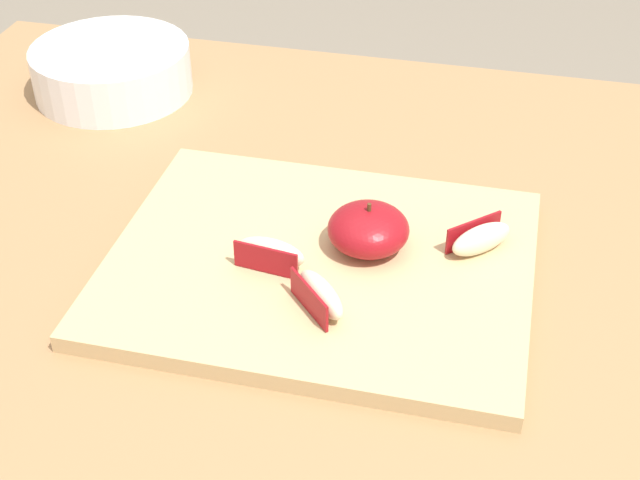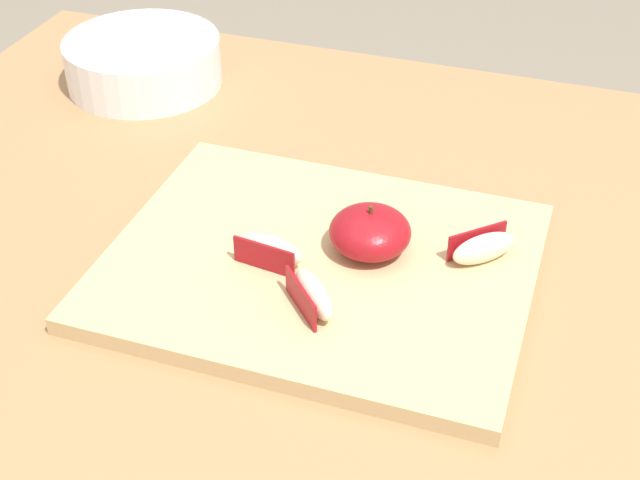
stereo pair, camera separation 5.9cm
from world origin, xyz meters
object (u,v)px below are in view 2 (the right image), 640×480
(apple_half_skin_up, at_px, (370,232))
(apple_wedge_front, at_px, (483,247))
(cutting_board, at_px, (320,265))
(ceramic_fruit_bowl, at_px, (143,60))
(apple_wedge_right, at_px, (312,295))
(apple_wedge_near_knife, at_px, (270,250))

(apple_half_skin_up, bearing_deg, apple_wedge_front, 10.52)
(cutting_board, height_order, apple_half_skin_up, apple_half_skin_up)
(cutting_board, bearing_deg, ceramic_fruit_bowl, 138.70)
(apple_wedge_front, height_order, ceramic_fruit_bowl, ceramic_fruit_bowl)
(apple_wedge_right, xyz_separation_m, ceramic_fruit_bowl, (-0.33, 0.34, 0.00))
(apple_wedge_right, height_order, ceramic_fruit_bowl, ceramic_fruit_bowl)
(apple_wedge_near_knife, xyz_separation_m, ceramic_fruit_bowl, (-0.28, 0.30, 0.00))
(apple_wedge_right, bearing_deg, cutting_board, 103.21)
(cutting_board, xyz_separation_m, apple_half_skin_up, (0.04, 0.03, 0.03))
(apple_wedge_near_knife, bearing_deg, cutting_board, 26.92)
(apple_half_skin_up, relative_size, apple_wedge_right, 1.22)
(apple_wedge_right, distance_m, ceramic_fruit_bowl, 0.48)
(ceramic_fruit_bowl, bearing_deg, apple_wedge_right, -45.89)
(cutting_board, height_order, apple_wedge_near_knife, apple_wedge_near_knife)
(apple_half_skin_up, distance_m, apple_wedge_right, 0.09)
(apple_half_skin_up, bearing_deg, apple_wedge_right, -104.19)
(cutting_board, xyz_separation_m, apple_wedge_front, (0.14, 0.04, 0.02))
(apple_wedge_near_knife, bearing_deg, apple_wedge_right, -39.16)
(cutting_board, relative_size, apple_wedge_right, 6.23)
(cutting_board, xyz_separation_m, ceramic_fruit_bowl, (-0.32, 0.28, 0.02))
(apple_half_skin_up, distance_m, ceramic_fruit_bowl, 0.44)
(cutting_board, bearing_deg, apple_wedge_front, 17.88)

